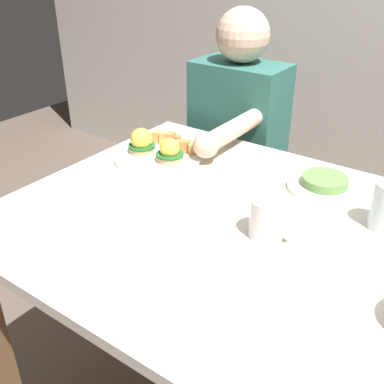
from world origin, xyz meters
name	(u,v)px	position (x,y,z in m)	size (l,w,h in m)	color
dining_table	(247,263)	(0.00, 0.00, 0.63)	(1.20, 0.90, 0.74)	silver
eggs_benedict_plate	(157,151)	(-0.42, 0.17, 0.77)	(0.27, 0.27, 0.09)	white
coffee_mug	(268,218)	(0.05, -0.01, 0.79)	(0.11, 0.08, 0.09)	white
side_plate	(324,184)	(0.07, 0.28, 0.75)	(0.20, 0.20, 0.04)	white
diner_person	(234,143)	(-0.40, 0.60, 0.65)	(0.34, 0.54, 1.14)	#33333D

